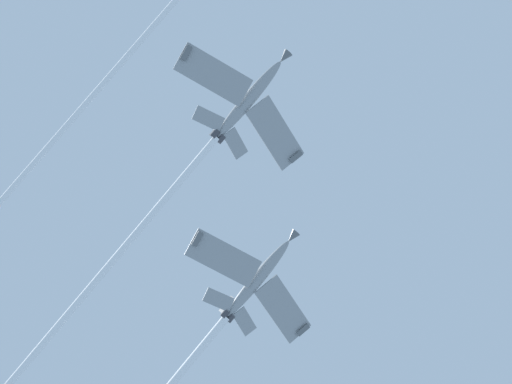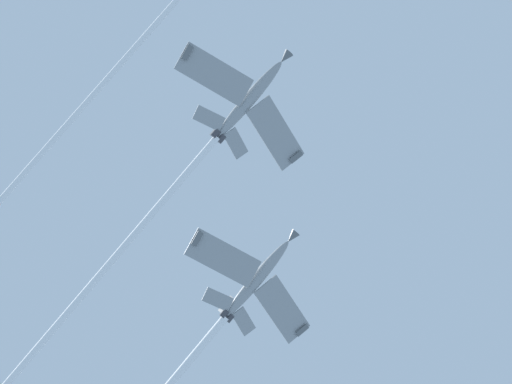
% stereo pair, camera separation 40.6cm
% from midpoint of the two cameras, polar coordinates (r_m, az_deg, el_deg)
% --- Properties ---
extents(jet_second, '(40.77, 27.29, 25.85)m').
position_cam_midpoint_polar(jet_second, '(114.59, -3.54, 1.91)').
color(jet_second, gray).
extents(jet_third, '(37.54, 25.72, 23.85)m').
position_cam_midpoint_polar(jet_third, '(119.00, -2.98, -8.62)').
color(jet_third, gray).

